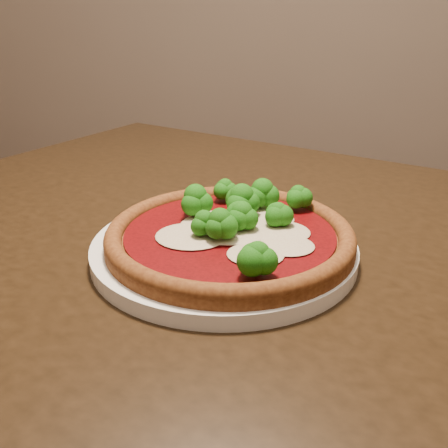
# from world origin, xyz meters

# --- Properties ---
(dining_table) EXTENTS (1.31, 1.20, 0.75)m
(dining_table) POSITION_xyz_m (-0.07, 0.14, 0.65)
(dining_table) COLOR black
(dining_table) RESTS_ON floor
(plate) EXTENTS (0.31, 0.31, 0.02)m
(plate) POSITION_xyz_m (-0.04, 0.07, 0.76)
(plate) COLOR white
(plate) RESTS_ON dining_table
(pizza) EXTENTS (0.29, 0.29, 0.06)m
(pizza) POSITION_xyz_m (-0.03, 0.07, 0.78)
(pizza) COLOR brown
(pizza) RESTS_ON plate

